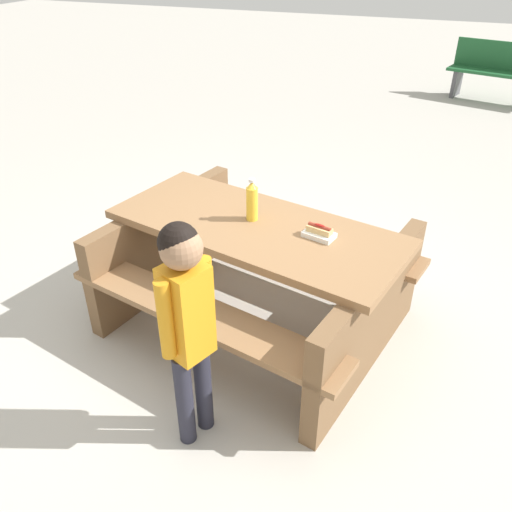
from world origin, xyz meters
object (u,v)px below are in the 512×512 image
Objects in this scene: hotdog_tray at (319,232)px; park_bench_near at (501,71)px; soda_bottle at (252,201)px; picnic_table at (256,267)px; child_in_coat at (187,312)px.

hotdog_tray is 6.48m from park_bench_near.
park_bench_near is at bearing 79.77° from hotdog_tray.
park_bench_near is (1.59, 6.30, -0.43)m from soda_bottle.
picnic_table is at bearing 178.39° from hotdog_tray.
child_in_coat is 0.80× the size of park_bench_near.
soda_bottle is 1.34× the size of hotdog_tray.
hotdog_tray is at bearing -100.23° from park_bench_near.
soda_bottle is 1.02m from child_in_coat.
hotdog_tray is at bearing -8.35° from soda_bottle.
hotdog_tray is (0.44, -0.06, -0.09)m from soda_bottle.
soda_bottle reaches higher than hotdog_tray.
soda_bottle is 0.22× the size of child_in_coat.
picnic_table is 0.44m from soda_bottle.
child_in_coat reaches higher than park_bench_near.
picnic_table is at bearing -49.24° from soda_bottle.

